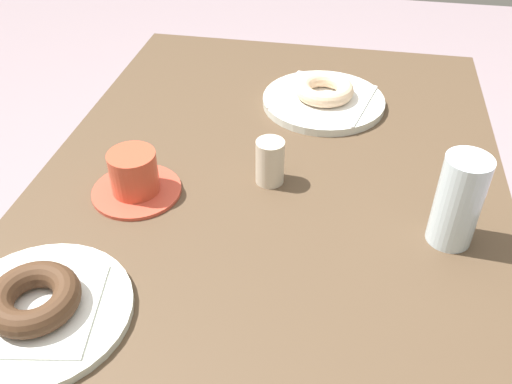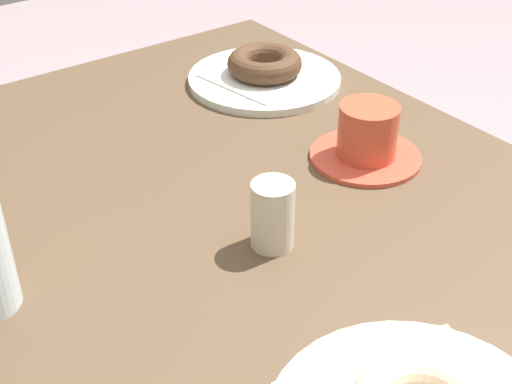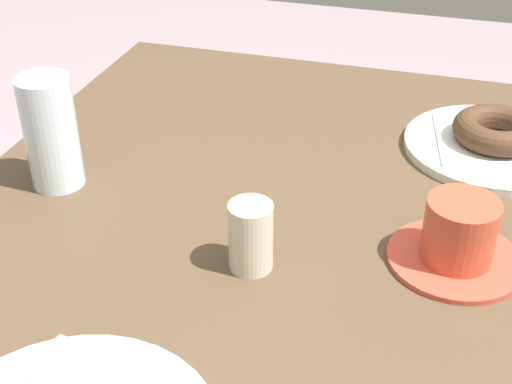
{
  "view_description": "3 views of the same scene",
  "coord_description": "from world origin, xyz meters",
  "px_view_note": "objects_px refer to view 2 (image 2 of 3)",
  "views": [
    {
      "loc": [
        0.7,
        0.11,
        1.26
      ],
      "look_at": [
        0.07,
        -0.01,
        0.75
      ],
      "focal_mm": 38.93,
      "sensor_mm": 36.0,
      "label": 1
    },
    {
      "loc": [
        -0.47,
        0.37,
        1.18
      ],
      "look_at": [
        0.03,
        -0.01,
        0.76
      ],
      "focal_mm": 50.12,
      "sensor_mm": 36.0,
      "label": 2
    },
    {
      "loc": [
        -0.56,
        -0.17,
        1.18
      ],
      "look_at": [
        0.07,
        0.02,
        0.75
      ],
      "focal_mm": 49.97,
      "sensor_mm": 36.0,
      "label": 3
    }
  ],
  "objects_px": {
    "coffee_cup": "(367,136)",
    "sugar_jar": "(270,216)",
    "donut_chocolate_ring": "(265,63)",
    "plate_chocolate_ring": "(264,79)"
  },
  "relations": [
    {
      "from": "coffee_cup",
      "to": "sugar_jar",
      "type": "relative_size",
      "value": 1.87
    },
    {
      "from": "donut_chocolate_ring",
      "to": "sugar_jar",
      "type": "distance_m",
      "value": 0.4
    },
    {
      "from": "coffee_cup",
      "to": "sugar_jar",
      "type": "bearing_deg",
      "value": 108.4
    },
    {
      "from": "donut_chocolate_ring",
      "to": "sugar_jar",
      "type": "xyz_separation_m",
      "value": [
        -0.32,
        0.24,
        0.01
      ]
    },
    {
      "from": "plate_chocolate_ring",
      "to": "sugar_jar",
      "type": "bearing_deg",
      "value": 143.52
    },
    {
      "from": "plate_chocolate_ring",
      "to": "donut_chocolate_ring",
      "type": "bearing_deg",
      "value": 0.0
    },
    {
      "from": "coffee_cup",
      "to": "donut_chocolate_ring",
      "type": "bearing_deg",
      "value": -7.53
    },
    {
      "from": "donut_chocolate_ring",
      "to": "coffee_cup",
      "type": "xyz_separation_m",
      "value": [
        -0.25,
        0.03,
        0.0
      ]
    },
    {
      "from": "plate_chocolate_ring",
      "to": "coffee_cup",
      "type": "relative_size",
      "value": 1.65
    },
    {
      "from": "sugar_jar",
      "to": "donut_chocolate_ring",
      "type": "bearing_deg",
      "value": -36.48
    }
  ]
}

